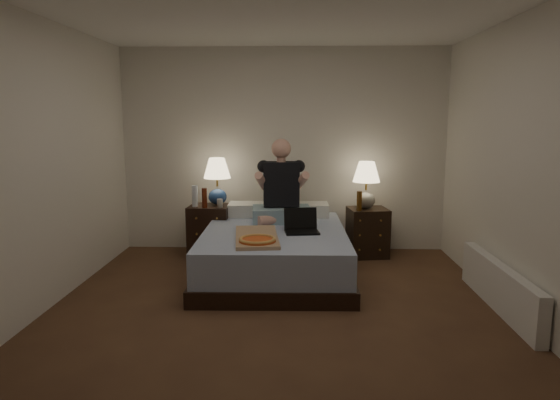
{
  "coord_description": "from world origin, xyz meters",
  "views": [
    {
      "loc": [
        0.16,
        -3.95,
        1.66
      ],
      "look_at": [
        0.0,
        0.9,
        0.85
      ],
      "focal_mm": 32.0,
      "sensor_mm": 36.0,
      "label": 1
    }
  ],
  "objects_px": {
    "laptop": "(302,221)",
    "nightstand_right": "(367,232)",
    "lamp_left": "(217,181)",
    "beer_bottle_right": "(359,201)",
    "pizza_box": "(257,241)",
    "bed": "(275,252)",
    "nightstand_left": "(210,231)",
    "person": "(281,181)",
    "radiator": "(499,287)",
    "water_bottle": "(195,196)",
    "soda_can": "(220,203)",
    "beer_bottle_left": "(204,198)",
    "lamp_right": "(366,185)"
  },
  "relations": [
    {
      "from": "laptop",
      "to": "nightstand_right",
      "type": "bearing_deg",
      "value": 41.38
    },
    {
      "from": "nightstand_right",
      "to": "lamp_left",
      "type": "bearing_deg",
      "value": 172.18
    },
    {
      "from": "beer_bottle_right",
      "to": "pizza_box",
      "type": "distance_m",
      "value": 1.67
    },
    {
      "from": "lamp_left",
      "to": "pizza_box",
      "type": "xyz_separation_m",
      "value": [
        0.59,
        -1.41,
        -0.37
      ]
    },
    {
      "from": "bed",
      "to": "laptop",
      "type": "bearing_deg",
      "value": -27.05
    },
    {
      "from": "nightstand_left",
      "to": "person",
      "type": "height_order",
      "value": "person"
    },
    {
      "from": "laptop",
      "to": "radiator",
      "type": "height_order",
      "value": "laptop"
    },
    {
      "from": "nightstand_left",
      "to": "water_bottle",
      "type": "xyz_separation_m",
      "value": [
        -0.16,
        -0.07,
        0.44
      ]
    },
    {
      "from": "water_bottle",
      "to": "laptop",
      "type": "height_order",
      "value": "water_bottle"
    },
    {
      "from": "soda_can",
      "to": "pizza_box",
      "type": "height_order",
      "value": "soda_can"
    },
    {
      "from": "lamp_left",
      "to": "person",
      "type": "xyz_separation_m",
      "value": [
        0.78,
        -0.32,
        0.05
      ]
    },
    {
      "from": "bed",
      "to": "person",
      "type": "distance_m",
      "value": 0.84
    },
    {
      "from": "laptop",
      "to": "person",
      "type": "bearing_deg",
      "value": 103.95
    },
    {
      "from": "soda_can",
      "to": "beer_bottle_left",
      "type": "height_order",
      "value": "beer_bottle_left"
    },
    {
      "from": "lamp_right",
      "to": "radiator",
      "type": "bearing_deg",
      "value": -60.67
    },
    {
      "from": "pizza_box",
      "to": "bed",
      "type": "bearing_deg",
      "value": 71.79
    },
    {
      "from": "lamp_right",
      "to": "beer_bottle_left",
      "type": "relative_size",
      "value": 2.43
    },
    {
      "from": "laptop",
      "to": "nightstand_left",
      "type": "bearing_deg",
      "value": 135.33
    },
    {
      "from": "nightstand_left",
      "to": "beer_bottle_right",
      "type": "relative_size",
      "value": 2.7
    },
    {
      "from": "bed",
      "to": "lamp_right",
      "type": "relative_size",
      "value": 3.5
    },
    {
      "from": "nightstand_right",
      "to": "lamp_right",
      "type": "height_order",
      "value": "lamp_right"
    },
    {
      "from": "lamp_right",
      "to": "beer_bottle_left",
      "type": "height_order",
      "value": "lamp_right"
    },
    {
      "from": "soda_can",
      "to": "laptop",
      "type": "height_order",
      "value": "laptop"
    },
    {
      "from": "bed",
      "to": "lamp_left",
      "type": "relative_size",
      "value": 3.5
    },
    {
      "from": "bed",
      "to": "person",
      "type": "relative_size",
      "value": 2.11
    },
    {
      "from": "water_bottle",
      "to": "beer_bottle_left",
      "type": "distance_m",
      "value": 0.14
    },
    {
      "from": "nightstand_right",
      "to": "laptop",
      "type": "relative_size",
      "value": 1.71
    },
    {
      "from": "beer_bottle_left",
      "to": "radiator",
      "type": "height_order",
      "value": "beer_bottle_left"
    },
    {
      "from": "bed",
      "to": "beer_bottle_right",
      "type": "height_order",
      "value": "beer_bottle_right"
    },
    {
      "from": "bed",
      "to": "nightstand_left",
      "type": "distance_m",
      "value": 1.06
    },
    {
      "from": "nightstand_left",
      "to": "lamp_right",
      "type": "distance_m",
      "value": 1.94
    },
    {
      "from": "nightstand_left",
      "to": "pizza_box",
      "type": "bearing_deg",
      "value": -59.86
    },
    {
      "from": "nightstand_left",
      "to": "person",
      "type": "distance_m",
      "value": 1.1
    },
    {
      "from": "nightstand_left",
      "to": "lamp_left",
      "type": "bearing_deg",
      "value": 46.12
    },
    {
      "from": "beer_bottle_right",
      "to": "pizza_box",
      "type": "height_order",
      "value": "beer_bottle_right"
    },
    {
      "from": "lamp_left",
      "to": "nightstand_left",
      "type": "bearing_deg",
      "value": -137.25
    },
    {
      "from": "person",
      "to": "radiator",
      "type": "distance_m",
      "value": 2.47
    },
    {
      "from": "soda_can",
      "to": "beer_bottle_right",
      "type": "distance_m",
      "value": 1.62
    },
    {
      "from": "pizza_box",
      "to": "radiator",
      "type": "distance_m",
      "value": 2.17
    },
    {
      "from": "bed",
      "to": "water_bottle",
      "type": "xyz_separation_m",
      "value": [
        -0.96,
        0.61,
        0.5
      ]
    },
    {
      "from": "nightstand_right",
      "to": "laptop",
      "type": "xyz_separation_m",
      "value": [
        -0.8,
        -0.91,
        0.32
      ]
    },
    {
      "from": "bed",
      "to": "water_bottle",
      "type": "height_order",
      "value": "water_bottle"
    },
    {
      "from": "nightstand_left",
      "to": "laptop",
      "type": "xyz_separation_m",
      "value": [
        1.09,
        -0.83,
        0.3
      ]
    },
    {
      "from": "nightstand_right",
      "to": "radiator",
      "type": "relative_size",
      "value": 0.36
    },
    {
      "from": "beer_bottle_left",
      "to": "person",
      "type": "xyz_separation_m",
      "value": [
        0.89,
        -0.1,
        0.22
      ]
    },
    {
      "from": "person",
      "to": "pizza_box",
      "type": "relative_size",
      "value": 1.22
    },
    {
      "from": "nightstand_right",
      "to": "water_bottle",
      "type": "relative_size",
      "value": 2.33
    },
    {
      "from": "nightstand_left",
      "to": "lamp_right",
      "type": "xyz_separation_m",
      "value": [
        1.85,
        0.09,
        0.55
      ]
    },
    {
      "from": "person",
      "to": "nightstand_left",
      "type": "bearing_deg",
      "value": 159.24
    },
    {
      "from": "nightstand_left",
      "to": "nightstand_right",
      "type": "relative_size",
      "value": 1.07
    }
  ]
}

